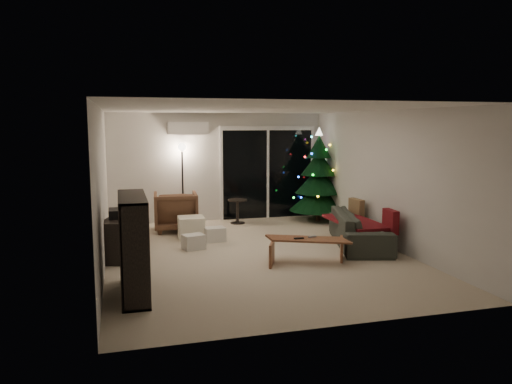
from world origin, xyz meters
TOP-DOWN VIEW (x-y plane):
  - room at (0.46, 1.49)m, footprint 6.50×7.51m
  - bookshelf at (-2.25, -1.57)m, footprint 0.66×1.37m
  - media_cabinet at (-2.25, 0.41)m, footprint 0.68×1.17m
  - stereo at (-2.25, 0.41)m, footprint 0.35×0.41m
  - armchair at (-1.11, 2.31)m, footprint 0.95×0.98m
  - ottoman at (-0.90, 1.45)m, footprint 0.51×0.51m
  - cardboard_box_a at (-0.98, 0.64)m, footprint 0.44×0.37m
  - cardboard_box_b at (-0.49, 1.14)m, footprint 0.41×0.32m
  - side_table at (0.34, 2.73)m, footprint 0.58×0.58m
  - floor_lamp at (-0.86, 3.06)m, footprint 0.28×0.28m
  - sofa at (2.05, 0.10)m, footprint 1.39×2.29m
  - sofa_throw at (1.95, 0.10)m, footprint 0.67×1.54m
  - cushion_a at (2.30, 0.75)m, footprint 0.16×0.42m
  - cushion_b at (2.30, -0.55)m, footprint 0.15×0.42m
  - coffee_table at (0.68, -0.73)m, footprint 1.35×0.93m
  - remote_a at (0.53, -0.73)m, footprint 0.16×0.05m
  - remote_b at (0.78, -0.68)m, footprint 0.15×0.09m
  - christmas_tree at (2.23, 2.54)m, footprint 1.43×1.43m

SIDE VIEW (x-z plane):
  - cardboard_box_a at x=-0.98m, z-range 0.00..0.27m
  - cardboard_box_b at x=-0.49m, z-range 0.00..0.27m
  - coffee_table at x=0.68m, z-range 0.00..0.40m
  - ottoman at x=-0.90m, z-range 0.00..0.44m
  - side_table at x=0.34m, z-range 0.00..0.55m
  - sofa at x=2.05m, z-range 0.00..0.62m
  - media_cabinet at x=-2.25m, z-range 0.00..0.69m
  - remote_a at x=0.53m, z-range 0.40..0.43m
  - remote_b at x=0.78m, z-range 0.40..0.43m
  - armchair at x=-1.11m, z-range 0.00..0.83m
  - sofa_throw at x=1.95m, z-range 0.43..0.48m
  - cushion_a at x=2.30m, z-range 0.36..0.77m
  - cushion_b at x=2.30m, z-range 0.36..0.77m
  - bookshelf at x=-2.25m, z-range 0.00..1.33m
  - stereo at x=-2.25m, z-range 0.69..0.84m
  - floor_lamp at x=-0.86m, z-range 0.00..1.76m
  - room at x=0.46m, z-range -0.28..2.32m
  - christmas_tree at x=2.23m, z-range 0.00..2.17m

